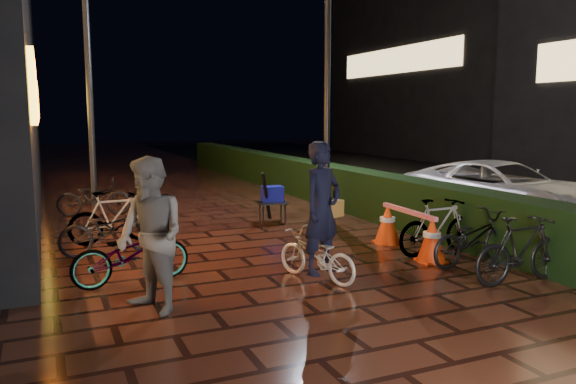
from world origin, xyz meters
name	(u,v)px	position (x,y,z in m)	size (l,w,h in m)	color
ground	(319,282)	(0.00, 0.00, 0.00)	(80.00, 80.00, 0.00)	#381911
asphalt_road	(524,195)	(9.00, 5.00, 0.00)	(11.00, 60.00, 0.01)	black
hedge	(296,176)	(3.30, 8.00, 0.50)	(0.70, 20.00, 1.00)	black
bystander_person	(151,236)	(-2.30, -0.31, 0.91)	(0.88, 0.69, 1.81)	#5B5B5E
van	(502,190)	(5.78, 2.61, 0.63)	(2.08, 4.52, 1.26)	silver
lamp_post_hedge	(327,91)	(2.23, 4.07, 2.78)	(0.48, 0.20, 5.04)	black
lamp_post_sf	(89,78)	(-2.25, 8.03, 3.16)	(0.55, 0.16, 5.75)	black
cyclist	(320,230)	(0.02, 0.03, 0.71)	(0.95, 1.42, 1.92)	silver
traffic_barrier	(408,231)	(2.12, 0.92, 0.36)	(0.53, 1.80, 0.72)	red
cart_assembly	(272,196)	(1.00, 4.20, 0.57)	(0.69, 0.61, 1.11)	black
parked_bikes_storefront	(109,221)	(-2.38, 3.43, 0.43)	(1.75, 6.42, 0.93)	black
parked_bikes_hedge	(475,238)	(2.47, -0.26, 0.45)	(1.67, 2.21, 0.93)	black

